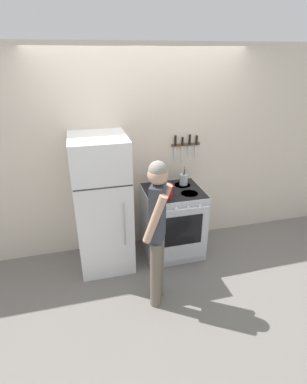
{
  "coord_description": "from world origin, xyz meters",
  "views": [
    {
      "loc": [
        -0.77,
        -3.51,
        2.44
      ],
      "look_at": [
        0.01,
        -0.48,
        0.97
      ],
      "focal_mm": 28.0,
      "sensor_mm": 36.0,
      "label": 1
    }
  ],
  "objects_px": {
    "utensil_jar": "(184,179)",
    "person": "(157,228)",
    "dutch_oven_pot": "(164,191)",
    "refrigerator": "(103,204)",
    "stove_range": "(173,222)",
    "tea_kettle": "(159,182)"
  },
  "relations": [
    {
      "from": "utensil_jar",
      "to": "person",
      "type": "height_order",
      "value": "person"
    },
    {
      "from": "utensil_jar",
      "to": "person",
      "type": "relative_size",
      "value": 0.15
    },
    {
      "from": "dutch_oven_pot",
      "to": "utensil_jar",
      "type": "xyz_separation_m",
      "value": [
        0.34,
        0.27,
        0.0
      ]
    },
    {
      "from": "dutch_oven_pot",
      "to": "refrigerator",
      "type": "bearing_deg",
      "value": 170.41
    },
    {
      "from": "person",
      "to": "utensil_jar",
      "type": "bearing_deg",
      "value": -4.96
    },
    {
      "from": "utensil_jar",
      "to": "person",
      "type": "bearing_deg",
      "value": -122.51
    },
    {
      "from": "refrigerator",
      "to": "stove_range",
      "type": "distance_m",
      "value": 0.94
    },
    {
      "from": "dutch_oven_pot",
      "to": "person",
      "type": "xyz_separation_m",
      "value": [
        -0.26,
        -0.68,
        -0.06
      ]
    },
    {
      "from": "stove_range",
      "to": "dutch_oven_pot",
      "type": "distance_m",
      "value": 0.54
    },
    {
      "from": "dutch_oven_pot",
      "to": "utensil_jar",
      "type": "height_order",
      "value": "utensil_jar"
    },
    {
      "from": "refrigerator",
      "to": "dutch_oven_pot",
      "type": "height_order",
      "value": "refrigerator"
    },
    {
      "from": "stove_range",
      "to": "person",
      "type": "height_order",
      "value": "person"
    },
    {
      "from": "stove_range",
      "to": "utensil_jar",
      "type": "height_order",
      "value": "utensil_jar"
    },
    {
      "from": "stove_range",
      "to": "person",
      "type": "xyz_separation_m",
      "value": [
        -0.42,
        -0.78,
        0.45
      ]
    },
    {
      "from": "stove_range",
      "to": "tea_kettle",
      "type": "distance_m",
      "value": 0.55
    },
    {
      "from": "refrigerator",
      "to": "stove_range",
      "type": "height_order",
      "value": "refrigerator"
    },
    {
      "from": "refrigerator",
      "to": "utensil_jar",
      "type": "relative_size",
      "value": 6.74
    },
    {
      "from": "stove_range",
      "to": "utensil_jar",
      "type": "relative_size",
      "value": 3.69
    },
    {
      "from": "stove_range",
      "to": "tea_kettle",
      "type": "height_order",
      "value": "tea_kettle"
    },
    {
      "from": "refrigerator",
      "to": "tea_kettle",
      "type": "xyz_separation_m",
      "value": [
        0.72,
        0.14,
        0.15
      ]
    },
    {
      "from": "utensil_jar",
      "to": "refrigerator",
      "type": "bearing_deg",
      "value": -172.05
    },
    {
      "from": "refrigerator",
      "to": "stove_range",
      "type": "bearing_deg",
      "value": -1.04
    }
  ]
}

